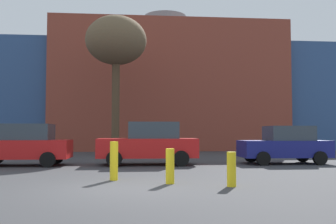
{
  "coord_description": "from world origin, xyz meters",
  "views": [
    {
      "loc": [
        0.35,
        -9.71,
        1.42
      ],
      "look_at": [
        2.14,
        10.21,
        2.5
      ],
      "focal_mm": 40.65,
      "sensor_mm": 36.0,
      "label": 1
    }
  ],
  "objects_px": {
    "parked_car_2": "(149,143)",
    "bollard_yellow_1": "(170,166)",
    "parked_car_1": "(23,145)",
    "bare_tree_0": "(116,42)",
    "bollard_yellow_0": "(114,161)",
    "parked_car_3": "(285,145)",
    "bollard_yellow_2": "(231,169)"
  },
  "relations": [
    {
      "from": "parked_car_2",
      "to": "bollard_yellow_1",
      "type": "distance_m",
      "value": 6.3
    },
    {
      "from": "bollard_yellow_1",
      "to": "parked_car_1",
      "type": "bearing_deg",
      "value": 132.51
    },
    {
      "from": "bare_tree_0",
      "to": "bollard_yellow_0",
      "type": "relative_size",
      "value": 7.5
    },
    {
      "from": "parked_car_3",
      "to": "bollard_yellow_2",
      "type": "distance_m",
      "value": 8.22
    },
    {
      "from": "parked_car_2",
      "to": "bollard_yellow_2",
      "type": "relative_size",
      "value": 4.78
    },
    {
      "from": "parked_car_2",
      "to": "bollard_yellow_0",
      "type": "bearing_deg",
      "value": 76.96
    },
    {
      "from": "bollard_yellow_0",
      "to": "bollard_yellow_2",
      "type": "xyz_separation_m",
      "value": [
        3.15,
        -1.61,
        -0.12
      ]
    },
    {
      "from": "bare_tree_0",
      "to": "bollard_yellow_1",
      "type": "height_order",
      "value": "bare_tree_0"
    },
    {
      "from": "parked_car_3",
      "to": "bollard_yellow_2",
      "type": "height_order",
      "value": "parked_car_3"
    },
    {
      "from": "parked_car_3",
      "to": "bollard_yellow_0",
      "type": "bearing_deg",
      "value": 35.73
    },
    {
      "from": "parked_car_1",
      "to": "bollard_yellow_1",
      "type": "distance_m",
      "value": 8.53
    },
    {
      "from": "parked_car_3",
      "to": "bare_tree_0",
      "type": "bearing_deg",
      "value": -39.6
    },
    {
      "from": "parked_car_3",
      "to": "parked_car_1",
      "type": "bearing_deg",
      "value": 0.0
    },
    {
      "from": "bollard_yellow_0",
      "to": "bollard_yellow_1",
      "type": "distance_m",
      "value": 1.84
    },
    {
      "from": "parked_car_2",
      "to": "parked_car_3",
      "type": "height_order",
      "value": "parked_car_2"
    },
    {
      "from": "bare_tree_0",
      "to": "bollard_yellow_1",
      "type": "distance_m",
      "value": 14.6
    },
    {
      "from": "parked_car_3",
      "to": "bollard_yellow_0",
      "type": "height_order",
      "value": "parked_car_3"
    },
    {
      "from": "parked_car_1",
      "to": "parked_car_2",
      "type": "relative_size",
      "value": 0.95
    },
    {
      "from": "bollard_yellow_1",
      "to": "bollard_yellow_0",
      "type": "bearing_deg",
      "value": 150.26
    },
    {
      "from": "bollard_yellow_2",
      "to": "parked_car_1",
      "type": "bearing_deg",
      "value": 136.32
    },
    {
      "from": "bollard_yellow_1",
      "to": "bare_tree_0",
      "type": "bearing_deg",
      "value": 99.38
    },
    {
      "from": "bare_tree_0",
      "to": "bollard_yellow_2",
      "type": "xyz_separation_m",
      "value": [
        3.69,
        -13.6,
        -6.54
      ]
    },
    {
      "from": "bollard_yellow_0",
      "to": "bollard_yellow_1",
      "type": "relative_size",
      "value": 1.19
    },
    {
      "from": "bare_tree_0",
      "to": "bollard_yellow_0",
      "type": "xyz_separation_m",
      "value": [
        0.54,
        -11.99,
        -6.42
      ]
    },
    {
      "from": "parked_car_1",
      "to": "bare_tree_0",
      "type": "xyz_separation_m",
      "value": [
        3.62,
        6.62,
        6.11
      ]
    },
    {
      "from": "bare_tree_0",
      "to": "parked_car_1",
      "type": "bearing_deg",
      "value": -118.7
    },
    {
      "from": "bollard_yellow_1",
      "to": "bollard_yellow_2",
      "type": "relative_size",
      "value": 1.07
    },
    {
      "from": "parked_car_2",
      "to": "bollard_yellow_2",
      "type": "height_order",
      "value": "parked_car_2"
    },
    {
      "from": "parked_car_1",
      "to": "parked_car_3",
      "type": "distance_m",
      "value": 11.63
    },
    {
      "from": "bare_tree_0",
      "to": "bollard_yellow_0",
      "type": "height_order",
      "value": "bare_tree_0"
    },
    {
      "from": "parked_car_1",
      "to": "parked_car_2",
      "type": "height_order",
      "value": "parked_car_2"
    },
    {
      "from": "parked_car_3",
      "to": "bollard_yellow_0",
      "type": "xyz_separation_m",
      "value": [
        -7.46,
        -5.37,
        -0.28
      ]
    }
  ]
}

